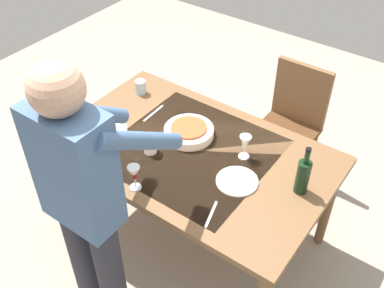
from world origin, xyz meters
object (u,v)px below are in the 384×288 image
at_px(wine_glass_right, 245,143).
at_px(serving_bowl_pasta, 189,131).
at_px(wine_bottle, 303,176).
at_px(dinner_plate_far, 237,181).
at_px(dining_table, 192,159).
at_px(water_cup_near_left, 150,145).
at_px(water_cup_near_right, 141,87).
at_px(dinner_plate_near, 109,129).
at_px(person_server, 85,200).
at_px(wine_glass_left, 134,174).
at_px(chair_near, 292,119).

relative_size(wine_glass_right, serving_bowl_pasta, 0.50).
distance_m(wine_bottle, dinner_plate_far, 0.35).
relative_size(dining_table, water_cup_near_left, 15.43).
bearing_deg(water_cup_near_right, dinner_plate_near, 103.63).
relative_size(person_server, water_cup_near_left, 16.13).
distance_m(wine_glass_left, dinner_plate_far, 0.56).
height_order(wine_bottle, dinner_plate_near, wine_bottle).
bearing_deg(wine_glass_right, wine_glass_left, 58.13).
bearing_deg(dinner_plate_far, person_server, 60.56).
distance_m(dining_table, serving_bowl_pasta, 0.17).
xyz_separation_m(dining_table, person_server, (0.05, 0.77, 0.29)).
bearing_deg(person_server, dining_table, -93.42).
distance_m(wine_bottle, dinner_plate_near, 1.20).
relative_size(wine_glass_right, water_cup_near_right, 1.61).
relative_size(water_cup_near_right, dinner_plate_far, 0.41).
bearing_deg(water_cup_near_right, wine_bottle, 171.00).
distance_m(wine_glass_left, water_cup_near_left, 0.30).
bearing_deg(serving_bowl_pasta, wine_bottle, 178.06).
relative_size(chair_near, wine_glass_right, 6.03).
distance_m(person_server, wine_glass_left, 0.37).
relative_size(dining_table, person_server, 0.96).
bearing_deg(water_cup_near_left, wine_glass_left, 114.06).
distance_m(water_cup_near_right, dinner_plate_near, 0.44).
bearing_deg(person_server, dinner_plate_near, -52.13).
height_order(dining_table, person_server, person_server).
bearing_deg(chair_near, wine_glass_left, 76.86).
distance_m(dining_table, chair_near, 0.93).
xyz_separation_m(chair_near, wine_glass_right, (-0.04, 0.75, 0.32)).
xyz_separation_m(dining_table, serving_bowl_pasta, (0.10, -0.10, 0.10)).
bearing_deg(water_cup_near_left, dinner_plate_far, -171.11).
xyz_separation_m(person_server, water_cup_near_right, (0.58, -1.04, -0.17)).
bearing_deg(chair_near, person_server, 80.32).
bearing_deg(chair_near, wine_glass_right, 92.82).
xyz_separation_m(chair_near, serving_bowl_pasta, (0.33, 0.79, 0.25)).
bearing_deg(dinner_plate_near, person_server, 127.87).
xyz_separation_m(chair_near, wine_bottle, (-0.42, 0.81, 0.32)).
relative_size(wine_bottle, dinner_plate_near, 1.29).
xyz_separation_m(wine_glass_right, water_cup_near_left, (0.46, 0.28, -0.05)).
relative_size(chair_near, wine_glass_left, 6.03).
bearing_deg(wine_glass_left, serving_bowl_pasta, -87.06).
bearing_deg(serving_bowl_pasta, chair_near, -112.88).
bearing_deg(wine_glass_left, dinner_plate_near, -30.77).
bearing_deg(chair_near, dinner_plate_near, 53.56).
relative_size(water_cup_near_right, dinner_plate_near, 0.41).
xyz_separation_m(wine_glass_right, water_cup_near_right, (0.90, -0.15, -0.06)).
distance_m(water_cup_near_left, dinner_plate_near, 0.34).
distance_m(wine_glass_left, dinner_plate_near, 0.54).
relative_size(water_cup_near_right, serving_bowl_pasta, 0.31).
height_order(person_server, serving_bowl_pasta, person_server).
height_order(water_cup_near_left, serving_bowl_pasta, water_cup_near_left).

